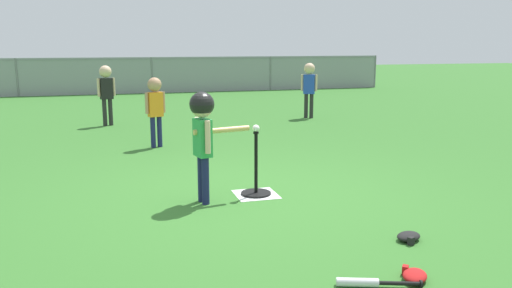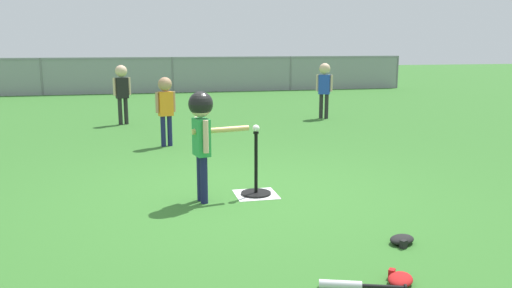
{
  "view_description": "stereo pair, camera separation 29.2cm",
  "coord_description": "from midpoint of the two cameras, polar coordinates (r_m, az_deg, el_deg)",
  "views": [
    {
      "loc": [
        -1.37,
        -5.02,
        1.59
      ],
      "look_at": [
        0.09,
        0.03,
        0.55
      ],
      "focal_mm": 35.97,
      "sensor_mm": 36.0,
      "label": 1
    },
    {
      "loc": [
        -1.08,
        -5.1,
        1.59
      ],
      "look_at": [
        0.09,
        0.03,
        0.55
      ],
      "focal_mm": 35.97,
      "sensor_mm": 36.0,
      "label": 2
    }
  ],
  "objects": [
    {
      "name": "ground_plane",
      "position": [
        5.44,
        0.72,
        -5.79
      ],
      "size": [
        60.0,
        60.0,
        0.0
      ],
      "primitive_type": "plane",
      "color": "#336B28"
    },
    {
      "name": "home_plate",
      "position": [
        5.49,
        1.53,
        -5.61
      ],
      "size": [
        0.44,
        0.44,
        0.01
      ],
      "primitive_type": "cube",
      "color": "white",
      "rests_on": "ground_plane"
    },
    {
      "name": "batting_tee",
      "position": [
        5.46,
        1.54,
        -4.56
      ],
      "size": [
        0.32,
        0.32,
        0.68
      ],
      "color": "black",
      "rests_on": "ground_plane"
    },
    {
      "name": "baseball_on_tee",
      "position": [
        5.33,
        1.57,
        1.76
      ],
      "size": [
        0.07,
        0.07,
        0.07
      ],
      "primitive_type": "sphere",
      "color": "white",
      "rests_on": "batting_tee"
    },
    {
      "name": "batter_child",
      "position": [
        5.08,
        -4.4,
        2.22
      ],
      "size": [
        0.63,
        0.32,
        1.12
      ],
      "color": "#191E4C",
      "rests_on": "ground_plane"
    },
    {
      "name": "fielder_deep_center",
      "position": [
        10.42,
        -13.92,
        6.22
      ],
      "size": [
        0.34,
        0.23,
        1.17
      ],
      "color": "#262626",
      "rests_on": "ground_plane"
    },
    {
      "name": "fielder_near_left",
      "position": [
        11.03,
        8.37,
        6.71
      ],
      "size": [
        0.32,
        0.23,
        1.18
      ],
      "color": "#262626",
      "rests_on": "ground_plane"
    },
    {
      "name": "fielder_deep_left",
      "position": [
        8.03,
        -9.01,
        4.62
      ],
      "size": [
        0.31,
        0.21,
        1.08
      ],
      "color": "#191E4C",
      "rests_on": "ground_plane"
    },
    {
      "name": "spare_bat_silver",
      "position": [
        3.56,
        12.79,
        -15.09
      ],
      "size": [
        0.55,
        0.24,
        0.06
      ],
      "color": "silver",
      "rests_on": "ground_plane"
    },
    {
      "name": "glove_by_plate",
      "position": [
        3.71,
        17.97,
        -14.14
      ],
      "size": [
        0.26,
        0.27,
        0.07
      ],
      "color": "#B21919",
      "rests_on": "ground_plane"
    },
    {
      "name": "glove_near_bats",
      "position": [
        4.39,
        17.79,
        -10.12
      ],
      "size": [
        0.26,
        0.23,
        0.07
      ],
      "color": "black",
      "rests_on": "ground_plane"
    },
    {
      "name": "outfield_fence",
      "position": [
        17.0,
        -8.78,
        7.74
      ],
      "size": [
        16.06,
        0.06,
        1.15
      ],
      "color": "slate",
      "rests_on": "ground_plane"
    }
  ]
}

